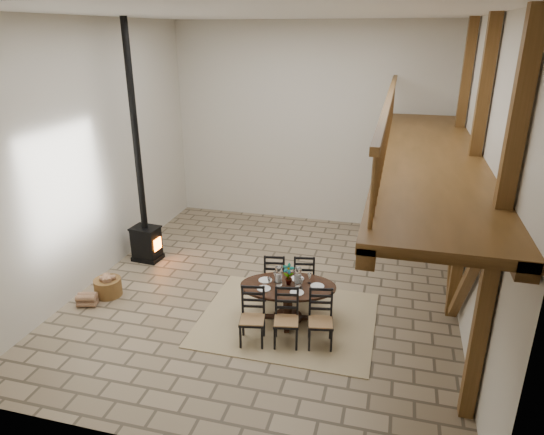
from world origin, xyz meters
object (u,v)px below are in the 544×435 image
(wood_stove, at_px, (143,211))
(log_basket, at_px, (108,286))
(log_stack, at_px, (87,300))
(dining_table, at_px, (288,303))

(wood_stove, height_order, log_basket, wood_stove)
(log_basket, bearing_deg, log_stack, -110.54)
(dining_table, height_order, log_stack, dining_table)
(wood_stove, bearing_deg, log_stack, -88.99)
(wood_stove, bearing_deg, log_basket, -84.18)
(wood_stove, distance_m, log_stack, 2.29)
(dining_table, bearing_deg, wood_stove, 144.32)
(log_basket, relative_size, log_stack, 1.29)
(log_basket, xyz_separation_m, log_stack, (-0.16, -0.44, -0.07))
(log_stack, bearing_deg, log_basket, 69.46)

